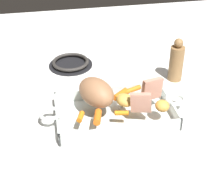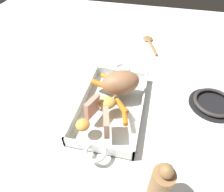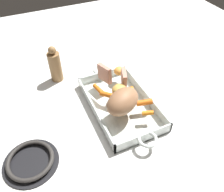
% 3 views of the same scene
% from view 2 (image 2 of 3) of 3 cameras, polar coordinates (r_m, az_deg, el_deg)
% --- Properties ---
extents(ground_plane, '(2.07, 2.07, 0.00)m').
position_cam_2_polar(ground_plane, '(0.75, -0.10, -3.76)').
color(ground_plane, white).
extents(roasting_dish, '(0.48, 0.22, 0.05)m').
position_cam_2_polar(roasting_dish, '(0.74, -0.10, -3.06)').
color(roasting_dish, silver).
rests_on(roasting_dish, ground_plane).
extents(pork_roast, '(0.14, 0.17, 0.08)m').
position_cam_2_polar(pork_roast, '(0.72, 2.41, 3.86)').
color(pork_roast, '#986846').
rests_on(pork_roast, roasting_dish).
extents(roast_slice_thin, '(0.07, 0.04, 0.07)m').
position_cam_2_polar(roast_slice_thin, '(0.65, -5.69, -3.11)').
color(roast_slice_thin, tan).
rests_on(roast_slice_thin, roasting_dish).
extents(roast_slice_outer, '(0.08, 0.04, 0.08)m').
position_cam_2_polar(roast_slice_outer, '(0.60, -1.65, -7.56)').
color(roast_slice_outer, tan).
rests_on(roast_slice_outer, roasting_dish).
extents(baby_carrot_short, '(0.06, 0.06, 0.02)m').
position_cam_2_polar(baby_carrot_short, '(0.68, 2.65, -2.93)').
color(baby_carrot_short, orange).
rests_on(baby_carrot_short, roasting_dish).
extents(baby_carrot_long, '(0.07, 0.03, 0.02)m').
position_cam_2_polar(baby_carrot_long, '(0.65, 3.68, -5.95)').
color(baby_carrot_long, orange).
rests_on(baby_carrot_long, roasting_dish).
extents(baby_carrot_center_left, '(0.03, 0.04, 0.02)m').
position_cam_2_polar(baby_carrot_center_left, '(0.80, -1.84, 5.51)').
color(baby_carrot_center_left, orange).
rests_on(baby_carrot_center_left, roasting_dish).
extents(baby_carrot_northeast, '(0.04, 0.06, 0.02)m').
position_cam_2_polar(baby_carrot_northeast, '(0.76, -3.82, 3.52)').
color(baby_carrot_northeast, orange).
rests_on(baby_carrot_northeast, roasting_dish).
extents(baby_carrot_center_right, '(0.05, 0.03, 0.02)m').
position_cam_2_polar(baby_carrot_center_right, '(0.71, -4.74, -0.74)').
color(baby_carrot_center_right, orange).
rests_on(baby_carrot_center_right, roasting_dish).
extents(potato_golden_large, '(0.06, 0.06, 0.04)m').
position_cam_2_polar(potato_golden_large, '(0.63, -8.34, -8.12)').
color(potato_golden_large, gold).
rests_on(potato_golden_large, roasting_dish).
extents(potato_whole, '(0.07, 0.08, 0.04)m').
position_cam_2_polar(potato_whole, '(0.68, -1.31, -1.97)').
color(potato_whole, gold).
rests_on(potato_whole, roasting_dish).
extents(stove_burner_rear, '(0.18, 0.18, 0.02)m').
position_cam_2_polar(stove_burner_rear, '(0.84, 26.94, -1.82)').
color(stove_burner_rear, black).
rests_on(stove_burner_rear, ground_plane).
extents(serving_spoon, '(0.20, 0.10, 0.02)m').
position_cam_2_polar(serving_spoon, '(1.13, 10.71, 14.78)').
color(serving_spoon, olive).
rests_on(serving_spoon, ground_plane).
extents(pepper_mill, '(0.05, 0.05, 0.17)m').
position_cam_2_polar(pepper_mill, '(0.53, 13.54, -23.45)').
color(pepper_mill, olive).
rests_on(pepper_mill, ground_plane).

